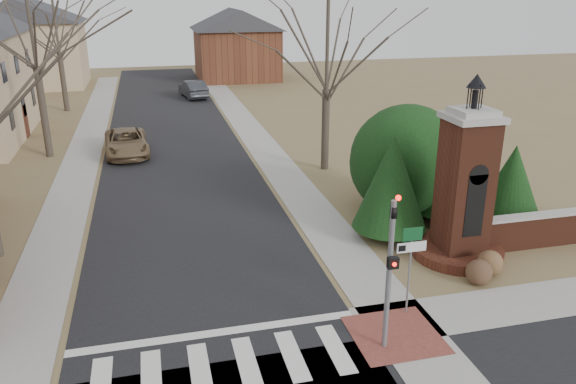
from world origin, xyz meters
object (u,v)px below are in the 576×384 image
object	(u,v)px
traffic_signal_pole	(390,261)
pickup_truck	(126,143)
brick_gate_monument	(463,199)
distant_car	(193,89)
sign_post	(411,253)

from	to	relation	value
traffic_signal_pole	pickup_truck	distance (m)	21.98
brick_gate_monument	pickup_truck	size ratio (longest dim) A/B	1.28
brick_gate_monument	distant_car	size ratio (longest dim) A/B	1.40
distant_car	pickup_truck	bearing A→B (deg)	63.13
traffic_signal_pole	sign_post	distance (m)	2.02
traffic_signal_pole	pickup_truck	world-z (taller)	traffic_signal_pole
traffic_signal_pole	distant_car	xyz separation A→B (m)	(-1.74, 37.63, -1.82)
sign_post	brick_gate_monument	distance (m)	4.55
brick_gate_monument	distant_car	distance (m)	33.86
brick_gate_monument	pickup_truck	bearing A→B (deg)	125.68
traffic_signal_pole	distant_car	size ratio (longest dim) A/B	0.97
sign_post	brick_gate_monument	size ratio (longest dim) A/B	0.42
traffic_signal_pole	brick_gate_monument	size ratio (longest dim) A/B	0.69
traffic_signal_pole	sign_post	xyz separation A→B (m)	(1.29, 1.41, -0.64)
brick_gate_monument	pickup_truck	world-z (taller)	brick_gate_monument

